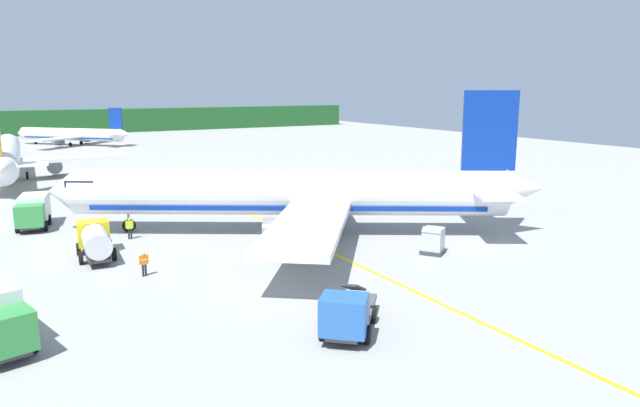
{
  "coord_description": "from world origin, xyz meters",
  "views": [
    {
      "loc": [
        4.88,
        -20.34,
        12.12
      ],
      "look_at": [
        27.2,
        18.11,
        3.22
      ],
      "focal_mm": 32.62,
      "sensor_mm": 36.0,
      "label": 1
    }
  ],
  "objects_px": {
    "airliner_foreground": "(295,193)",
    "airliner_far_taxiway": "(73,135)",
    "cargo_container_near": "(433,241)",
    "crew_marshaller": "(144,262)",
    "service_truck_catering": "(33,210)",
    "crew_loader_left": "(130,227)",
    "airliner_mid_apron": "(5,157)",
    "service_truck_fuel": "(347,313)",
    "service_truck_pushback": "(95,239)"
  },
  "relations": [
    {
      "from": "service_truck_catering",
      "to": "service_truck_pushback",
      "type": "distance_m",
      "value": 12.98
    },
    {
      "from": "airliner_mid_apron",
      "to": "airliner_far_taxiway",
      "type": "distance_m",
      "value": 48.16
    },
    {
      "from": "service_truck_fuel",
      "to": "crew_loader_left",
      "type": "xyz_separation_m",
      "value": [
        -5.11,
        24.63,
        -0.14
      ]
    },
    {
      "from": "airliner_far_taxiway",
      "to": "service_truck_catering",
      "type": "distance_m",
      "value": 79.09
    },
    {
      "from": "airliner_foreground",
      "to": "service_truck_pushback",
      "type": "distance_m",
      "value": 16.1
    },
    {
      "from": "service_truck_catering",
      "to": "crew_loader_left",
      "type": "relative_size",
      "value": 3.38
    },
    {
      "from": "airliner_mid_apron",
      "to": "crew_loader_left",
      "type": "xyz_separation_m",
      "value": [
        7.21,
        -40.26,
        -2.05
      ]
    },
    {
      "from": "airliner_foreground",
      "to": "airliner_mid_apron",
      "type": "distance_m",
      "value": 49.31
    },
    {
      "from": "airliner_mid_apron",
      "to": "cargo_container_near",
      "type": "distance_m",
      "value": 61.54
    },
    {
      "from": "airliner_far_taxiway",
      "to": "crew_marshaller",
      "type": "distance_m",
      "value": 96.8
    },
    {
      "from": "airliner_foreground",
      "to": "service_truck_fuel",
      "type": "bearing_deg",
      "value": -110.89
    },
    {
      "from": "airliner_foreground",
      "to": "service_truck_catering",
      "type": "xyz_separation_m",
      "value": [
        -19.03,
        13.2,
        -1.85
      ]
    },
    {
      "from": "service_truck_pushback",
      "to": "cargo_container_near",
      "type": "distance_m",
      "value": 24.57
    },
    {
      "from": "service_truck_pushback",
      "to": "crew_marshaller",
      "type": "distance_m",
      "value": 6.23
    },
    {
      "from": "airliner_mid_apron",
      "to": "service_truck_fuel",
      "type": "relative_size",
      "value": 6.49
    },
    {
      "from": "airliner_foreground",
      "to": "crew_marshaller",
      "type": "bearing_deg",
      "value": -159.22
    },
    {
      "from": "service_truck_catering",
      "to": "service_truck_fuel",
      "type": "bearing_deg",
      "value": -70.76
    },
    {
      "from": "airliner_mid_apron",
      "to": "airliner_far_taxiway",
      "type": "bearing_deg",
      "value": 72.76
    },
    {
      "from": "service_truck_pushback",
      "to": "cargo_container_near",
      "type": "xyz_separation_m",
      "value": [
        21.8,
        -11.33,
        -0.41
      ]
    },
    {
      "from": "airliner_far_taxiway",
      "to": "service_truck_catering",
      "type": "bearing_deg",
      "value": -99.79
    },
    {
      "from": "service_truck_fuel",
      "to": "service_truck_catering",
      "type": "distance_m",
      "value": 34.89
    },
    {
      "from": "crew_loader_left",
      "to": "airliner_mid_apron",
      "type": "bearing_deg",
      "value": 100.15
    },
    {
      "from": "airliner_far_taxiway",
      "to": "cargo_container_near",
      "type": "bearing_deg",
      "value": -83.6
    },
    {
      "from": "service_truck_pushback",
      "to": "cargo_container_near",
      "type": "height_order",
      "value": "service_truck_pushback"
    },
    {
      "from": "airliner_mid_apron",
      "to": "service_truck_pushback",
      "type": "bearing_deg",
      "value": -85.01
    },
    {
      "from": "service_truck_catering",
      "to": "airliner_mid_apron",
      "type": "bearing_deg",
      "value": 91.47
    },
    {
      "from": "airliner_mid_apron",
      "to": "cargo_container_near",
      "type": "height_order",
      "value": "airliner_mid_apron"
    },
    {
      "from": "service_truck_catering",
      "to": "cargo_container_near",
      "type": "relative_size",
      "value": 2.67
    },
    {
      "from": "service_truck_pushback",
      "to": "crew_loader_left",
      "type": "distance_m",
      "value": 5.44
    },
    {
      "from": "airliner_mid_apron",
      "to": "service_truck_fuel",
      "type": "bearing_deg",
      "value": -79.25
    },
    {
      "from": "airliner_foreground",
      "to": "service_truck_catering",
      "type": "bearing_deg",
      "value": 145.25
    },
    {
      "from": "airliner_foreground",
      "to": "crew_marshaller",
      "type": "xyz_separation_m",
      "value": [
        -13.96,
        -5.3,
        -2.43
      ]
    },
    {
      "from": "airliner_mid_apron",
      "to": "service_truck_pushback",
      "type": "relative_size",
      "value": 6.55
    },
    {
      "from": "service_truck_catering",
      "to": "crew_loader_left",
      "type": "bearing_deg",
      "value": -52.46
    },
    {
      "from": "airliner_foreground",
      "to": "airliner_far_taxiway",
      "type": "relative_size",
      "value": 1.71
    },
    {
      "from": "cargo_container_near",
      "to": "crew_marshaller",
      "type": "distance_m",
      "value": 20.54
    },
    {
      "from": "service_truck_catering",
      "to": "crew_marshaller",
      "type": "height_order",
      "value": "service_truck_catering"
    },
    {
      "from": "airliner_foreground",
      "to": "airliner_far_taxiway",
      "type": "height_order",
      "value": "airliner_foreground"
    },
    {
      "from": "crew_marshaller",
      "to": "crew_loader_left",
      "type": "bearing_deg",
      "value": 82.62
    },
    {
      "from": "service_truck_fuel",
      "to": "service_truck_catering",
      "type": "xyz_separation_m",
      "value": [
        -11.5,
        32.94,
        0.36
      ]
    },
    {
      "from": "cargo_container_near",
      "to": "crew_marshaller",
      "type": "relative_size",
      "value": 1.36
    },
    {
      "from": "service_truck_catering",
      "to": "airliner_far_taxiway",
      "type": "bearing_deg",
      "value": 80.21
    },
    {
      "from": "airliner_mid_apron",
      "to": "crew_marshaller",
      "type": "bearing_deg",
      "value": -83.34
    },
    {
      "from": "airliner_far_taxiway",
      "to": "crew_loader_left",
      "type": "xyz_separation_m",
      "value": [
        -7.06,
        -86.25,
        -1.24
      ]
    },
    {
      "from": "airliner_mid_apron",
      "to": "cargo_container_near",
      "type": "bearing_deg",
      "value": -65.31
    },
    {
      "from": "service_truck_catering",
      "to": "cargo_container_near",
      "type": "bearing_deg",
      "value": -43.9
    },
    {
      "from": "crew_marshaller",
      "to": "crew_loader_left",
      "type": "relative_size",
      "value": 0.93
    },
    {
      "from": "service_truck_catering",
      "to": "airliner_foreground",
      "type": "bearing_deg",
      "value": -34.75
    },
    {
      "from": "airliner_far_taxiway",
      "to": "service_truck_pushback",
      "type": "xyz_separation_m",
      "value": [
        -10.38,
        -90.54,
        -0.89
      ]
    },
    {
      "from": "cargo_container_near",
      "to": "crew_marshaller",
      "type": "height_order",
      "value": "cargo_container_near"
    }
  ]
}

